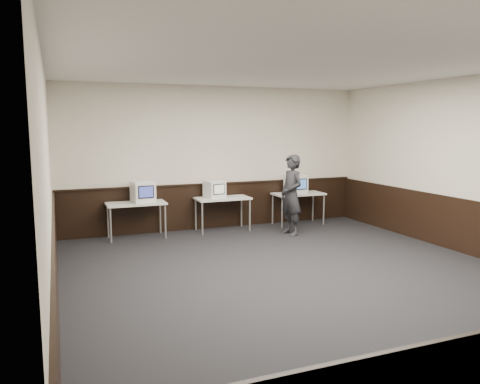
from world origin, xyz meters
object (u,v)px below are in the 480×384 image
(emac_center, at_px, (215,189))
(emac_right, at_px, (296,184))
(person, at_px, (291,195))
(desk_left, at_px, (136,206))
(desk_right, at_px, (298,196))
(emac_left, at_px, (143,192))
(desk_center, at_px, (223,201))

(emac_center, xyz_separation_m, emac_right, (2.02, -0.01, 0.02))
(emac_right, bearing_deg, person, -125.56)
(desk_left, xyz_separation_m, desk_right, (3.80, 0.00, 0.00))
(desk_left, xyz_separation_m, emac_left, (0.15, 0.00, 0.29))
(emac_left, height_order, emac_center, emac_left)
(emac_right, bearing_deg, desk_left, 177.99)
(desk_left, height_order, desk_right, same)
(emac_left, relative_size, emac_center, 1.09)
(desk_right, height_order, emac_center, emac_center)
(desk_right, bearing_deg, emac_left, 179.96)
(desk_left, xyz_separation_m, emac_right, (3.74, 0.03, 0.29))
(desk_center, relative_size, desk_right, 1.00)
(emac_left, height_order, emac_right, emac_left)
(emac_left, relative_size, person, 0.30)
(person, bearing_deg, desk_right, 137.00)
(desk_center, bearing_deg, desk_left, 180.00)
(desk_right, bearing_deg, desk_left, 180.00)
(desk_left, distance_m, emac_center, 1.74)
(emac_right, bearing_deg, emac_center, 177.44)
(desk_center, xyz_separation_m, desk_right, (1.90, 0.00, 0.00))
(emac_left, xyz_separation_m, emac_center, (1.57, 0.03, -0.03))
(desk_center, height_order, emac_right, emac_right)
(emac_center, height_order, person, person)
(emac_center, bearing_deg, emac_right, -11.98)
(desk_left, bearing_deg, desk_center, 0.00)
(desk_left, bearing_deg, emac_left, 1.05)
(emac_left, height_order, person, person)
(desk_right, bearing_deg, desk_center, 180.00)
(desk_center, relative_size, emac_center, 2.55)
(desk_center, distance_m, emac_right, 1.86)
(desk_right, xyz_separation_m, emac_right, (-0.06, 0.03, 0.29))
(desk_left, bearing_deg, emac_center, 1.05)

